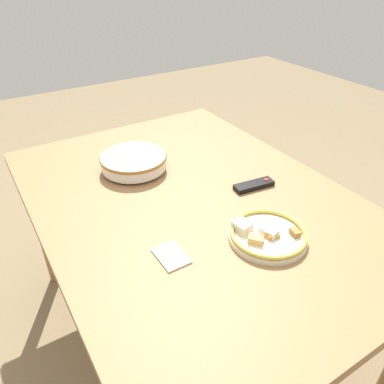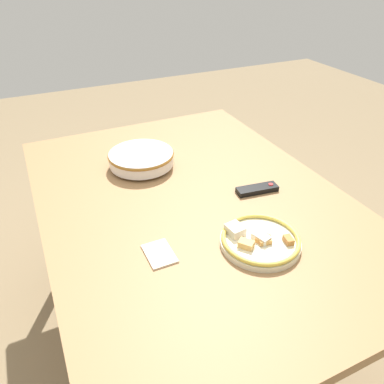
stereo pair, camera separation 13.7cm
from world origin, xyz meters
name	(u,v)px [view 1 (the left image)]	position (x,y,z in m)	size (l,w,h in m)	color
ground_plane	(192,329)	(0.00, 0.00, 0.00)	(8.00, 8.00, 0.00)	#7F6B4C
dining_table	(193,214)	(0.00, 0.00, 0.70)	(1.52, 1.08, 0.77)	olive
noodle_bowl	(134,161)	(-0.31, -0.10, 0.81)	(0.28, 0.28, 0.07)	silver
food_plate	(267,234)	(0.32, 0.08, 0.79)	(0.25, 0.25, 0.05)	beige
tv_remote	(254,185)	(0.06, 0.24, 0.78)	(0.07, 0.17, 0.02)	black
folded_napkin	(171,256)	(0.23, -0.22, 0.77)	(0.12, 0.08, 0.01)	beige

